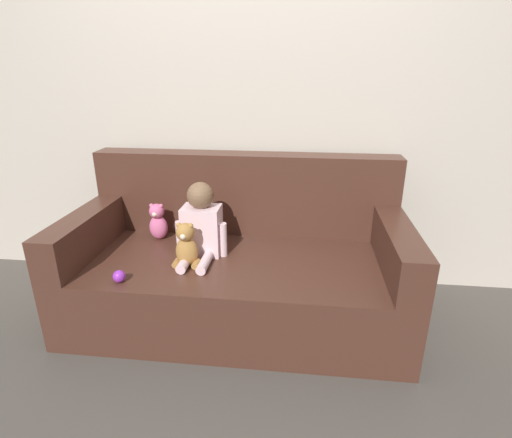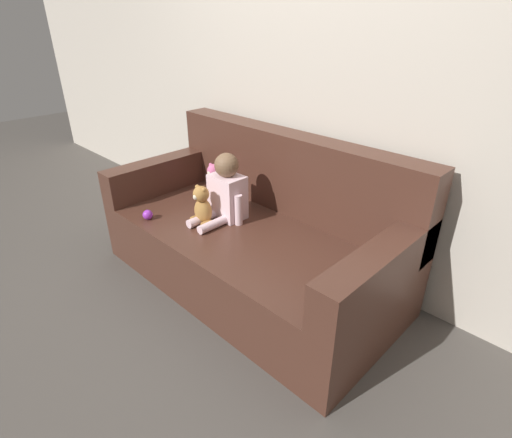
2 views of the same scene
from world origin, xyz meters
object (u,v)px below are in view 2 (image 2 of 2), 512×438
(couch, at_px, (256,237))
(person_baby, at_px, (226,192))
(teddy_bear_brown, at_px, (202,206))
(plush_toy_side, at_px, (215,180))
(toy_ball, at_px, (148,215))

(couch, bearing_deg, person_baby, -161.73)
(person_baby, xyz_separation_m, teddy_bear_brown, (-0.05, -0.16, -0.06))
(couch, relative_size, person_baby, 4.48)
(plush_toy_side, bearing_deg, person_baby, -28.97)
(plush_toy_side, bearing_deg, teddy_bear_brown, -50.17)
(person_baby, bearing_deg, couch, 18.27)
(plush_toy_side, bearing_deg, couch, -12.14)
(plush_toy_side, bearing_deg, toy_ball, -91.39)
(person_baby, relative_size, teddy_bear_brown, 1.70)
(couch, height_order, teddy_bear_brown, couch)
(teddy_bear_brown, height_order, plush_toy_side, teddy_bear_brown)
(person_baby, bearing_deg, plush_toy_side, 151.03)
(person_baby, bearing_deg, teddy_bear_brown, -106.68)
(teddy_bear_brown, height_order, toy_ball, teddy_bear_brown)
(person_baby, distance_m, plush_toy_side, 0.38)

